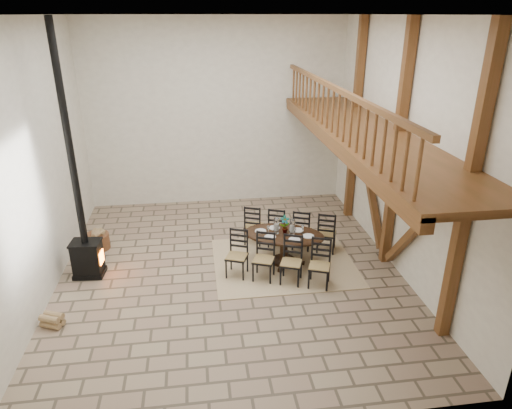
{
  "coord_description": "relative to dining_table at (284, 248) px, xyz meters",
  "views": [
    {
      "loc": [
        -0.61,
        -8.33,
        5.02
      ],
      "look_at": [
        0.59,
        0.4,
        1.32
      ],
      "focal_mm": 32.0,
      "sensor_mm": 36.0,
      "label": 1
    }
  ],
  "objects": [
    {
      "name": "rug",
      "position": [
        -0.0,
        -0.0,
        -0.35
      ],
      "size": [
        3.0,
        2.5,
        0.02
      ],
      "primitive_type": "cube",
      "color": "tan",
      "rests_on": "ground"
    },
    {
      "name": "wood_stove",
      "position": [
        -4.08,
        0.05,
        0.79
      ],
      "size": [
        0.64,
        0.51,
        5.0
      ],
      "rotation": [
        0.0,
        0.0,
        -0.09
      ],
      "color": "black",
      "rests_on": "ground"
    },
    {
      "name": "log_basket",
      "position": [
        -4.12,
        1.23,
        -0.16
      ],
      "size": [
        0.54,
        0.54,
        0.45
      ],
      "rotation": [
        0.0,
        0.0,
        0.28
      ],
      "color": "brown",
      "rests_on": "ground"
    },
    {
      "name": "log_stack",
      "position": [
        -4.38,
        -1.61,
        -0.24
      ],
      "size": [
        0.42,
        0.37,
        0.25
      ],
      "rotation": [
        0.0,
        0.0,
        -0.4
      ],
      "color": "#A47F5B",
      "rests_on": "ground"
    },
    {
      "name": "ground",
      "position": [
        -1.17,
        -0.19,
        -0.36
      ],
      "size": [
        8.0,
        8.0,
        0.0
      ],
      "primitive_type": "plane",
      "color": "gray",
      "rests_on": "ground"
    },
    {
      "name": "dining_table",
      "position": [
        0.0,
        0.0,
        0.0
      ],
      "size": [
        2.63,
        2.52,
        1.09
      ],
      "rotation": [
        0.0,
        0.0,
        -0.37
      ],
      "color": "black",
      "rests_on": "ground"
    },
    {
      "name": "room_shell",
      "position": [
        0.02,
        -0.19,
        2.66
      ],
      "size": [
        7.02,
        8.02,
        5.01
      ],
      "color": "white",
      "rests_on": "ground"
    }
  ]
}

